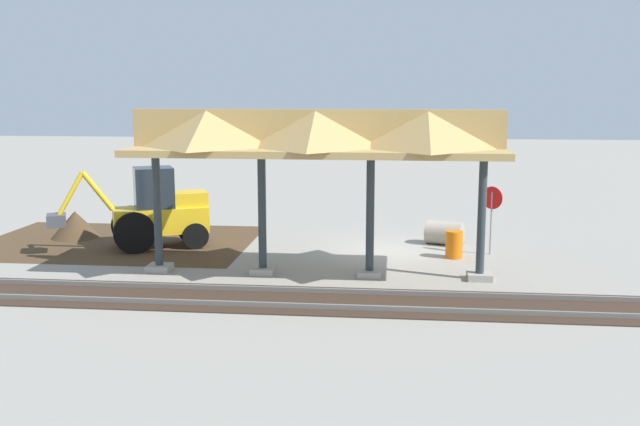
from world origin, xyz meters
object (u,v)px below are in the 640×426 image
backhoe (156,212)px  traffic_barrel (454,244)px  stop_sign (492,206)px  concrete_pipe (444,233)px

backhoe → traffic_barrel: bearing=176.9°
stop_sign → concrete_pipe: stop_sign is taller
concrete_pipe → traffic_barrel: bearing=95.0°
backhoe → stop_sign: bearing=-179.5°
stop_sign → backhoe: 11.49m
concrete_pipe → traffic_barrel: (-0.18, 2.07, 0.03)m
stop_sign → backhoe: (11.48, 0.10, -0.40)m
backhoe → traffic_barrel: 10.28m
stop_sign → concrete_pipe: bearing=-44.7°
concrete_pipe → traffic_barrel: traffic_barrel is taller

